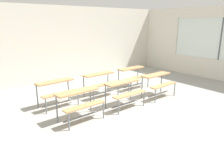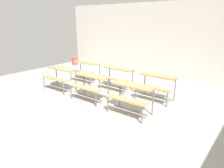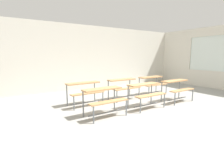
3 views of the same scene
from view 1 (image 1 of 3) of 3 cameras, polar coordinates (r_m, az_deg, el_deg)
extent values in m
cube|color=#9E9E99|center=(6.08, 7.88, -7.42)|extent=(10.00, 9.00, 0.05)
cube|color=silver|center=(9.31, -12.33, 10.24)|extent=(10.00, 0.12, 3.00)
cube|color=silver|center=(11.71, 12.92, 12.30)|extent=(0.12, 1.90, 1.70)
cube|color=silver|center=(10.07, 26.67, 10.49)|extent=(0.02, 4.20, 1.70)
cube|color=#4C5156|center=(10.07, 26.67, 10.49)|extent=(0.06, 0.05, 1.70)
cube|color=tan|center=(5.43, -9.16, -1.99)|extent=(1.11, 0.37, 0.04)
cube|color=tan|center=(5.27, -7.16, -5.71)|extent=(1.11, 0.27, 0.03)
cylinder|color=slate|center=(5.44, -14.27, -6.29)|extent=(0.04, 0.04, 0.72)
cylinder|color=slate|center=(5.92, -5.63, -4.02)|extent=(0.04, 0.04, 0.72)
cylinder|color=slate|center=(5.05, -11.26, -9.64)|extent=(0.04, 0.04, 0.44)
cylinder|color=slate|center=(5.56, -2.26, -6.86)|extent=(0.04, 0.04, 0.44)
cube|color=slate|center=(5.54, -8.10, -8.44)|extent=(1.00, 0.08, 0.03)
cube|color=tan|center=(6.21, 2.68, 0.51)|extent=(1.11, 0.35, 0.04)
cube|color=tan|center=(6.07, 4.69, -2.66)|extent=(1.11, 0.25, 0.03)
cylinder|color=slate|center=(6.11, -1.72, -3.28)|extent=(0.04, 0.04, 0.72)
cylinder|color=slate|center=(6.74, 4.96, -1.47)|extent=(0.04, 0.04, 0.72)
cylinder|color=slate|center=(5.77, 1.71, -5.98)|extent=(0.04, 0.04, 0.44)
cylinder|color=slate|center=(6.43, 8.39, -3.78)|extent=(0.04, 0.04, 0.44)
cube|color=slate|center=(6.31, 3.47, -5.19)|extent=(1.00, 0.06, 0.03)
cube|color=tan|center=(7.21, 11.46, 2.39)|extent=(1.11, 0.36, 0.04)
cube|color=tan|center=(7.10, 13.35, -0.28)|extent=(1.11, 0.26, 0.03)
cylinder|color=slate|center=(7.02, 7.86, -0.85)|extent=(0.04, 0.04, 0.72)
cylinder|color=slate|center=(7.77, 12.81, 0.55)|extent=(0.04, 0.04, 0.72)
cylinder|color=slate|center=(6.73, 11.29, -3.02)|extent=(0.04, 0.04, 0.44)
cylinder|color=slate|center=(7.51, 16.08, -1.35)|extent=(0.04, 0.04, 0.44)
cube|color=slate|center=(7.30, 12.05, -2.54)|extent=(1.00, 0.07, 0.03)
cube|color=tan|center=(6.47, -14.77, 0.61)|extent=(1.11, 0.37, 0.04)
cube|color=tan|center=(6.27, -13.27, -2.44)|extent=(1.11, 0.27, 0.03)
cylinder|color=slate|center=(6.50, -19.03, -2.98)|extent=(0.04, 0.04, 0.72)
cylinder|color=slate|center=(6.91, -11.38, -1.30)|extent=(0.04, 0.04, 0.72)
cylinder|color=slate|center=(6.07, -16.91, -5.55)|extent=(0.04, 0.04, 0.44)
cylinder|color=slate|center=(6.50, -8.88, -3.58)|extent=(0.04, 0.04, 0.44)
cube|color=slate|center=(6.54, -13.83, -4.88)|extent=(1.00, 0.08, 0.03)
cube|color=tan|center=(7.18, -3.53, 2.62)|extent=(1.11, 0.34, 0.04)
cube|color=tan|center=(7.00, -1.95, -0.07)|extent=(1.10, 0.24, 0.03)
cylinder|color=slate|center=(7.11, -7.40, -0.61)|extent=(0.04, 0.04, 0.72)
cylinder|color=slate|center=(7.67, -1.08, 0.75)|extent=(0.04, 0.04, 0.72)
cylinder|color=slate|center=(6.72, -4.84, -2.79)|extent=(0.04, 0.04, 0.44)
cylinder|color=slate|center=(7.30, 1.61, -1.19)|extent=(0.04, 0.04, 0.44)
cube|color=slate|center=(7.24, -2.79, -2.35)|extent=(1.00, 0.05, 0.03)
cube|color=tan|center=(8.09, 5.07, 4.12)|extent=(1.11, 0.35, 0.04)
cube|color=tan|center=(7.93, 6.64, 1.76)|extent=(1.10, 0.25, 0.03)
cylinder|color=slate|center=(7.94, 1.72, 1.27)|extent=(0.04, 0.04, 0.72)
cylinder|color=slate|center=(8.61, 6.73, 2.34)|extent=(0.04, 0.04, 0.72)
cylinder|color=slate|center=(7.59, 4.45, -0.57)|extent=(0.04, 0.04, 0.44)
cylinder|color=slate|center=(8.29, 9.44, 0.69)|extent=(0.04, 0.04, 0.44)
cube|color=slate|center=(8.14, 5.65, -0.32)|extent=(1.00, 0.06, 0.03)
camera|label=2|loc=(7.99, 49.54, 10.09)|focal=32.11mm
camera|label=3|loc=(0.98, -8.55, -36.89)|focal=28.00mm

